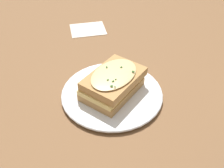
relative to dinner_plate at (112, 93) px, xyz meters
name	(u,v)px	position (x,y,z in m)	size (l,w,h in m)	color
ground_plane	(118,91)	(-0.02, -0.02, -0.01)	(2.40, 2.40, 0.00)	brown
dinner_plate	(112,93)	(0.00, 0.00, 0.00)	(0.27, 0.27, 0.01)	white
sandwich	(113,83)	(0.00, 0.00, 0.04)	(0.19, 0.19, 0.07)	#B2844C
napkin	(88,29)	(0.04, -0.37, -0.01)	(0.13, 0.10, 0.00)	silver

